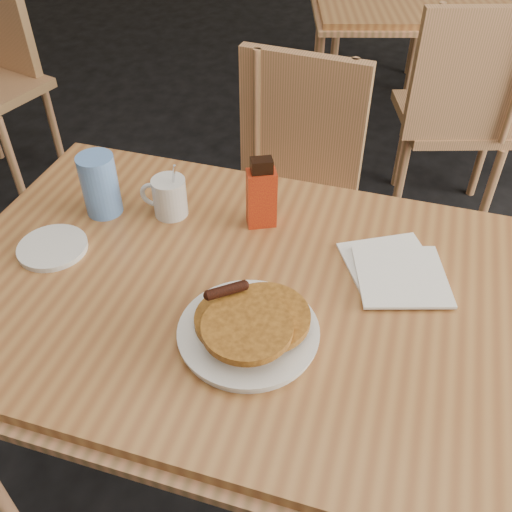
{
  "coord_description": "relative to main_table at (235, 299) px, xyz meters",
  "views": [
    {
      "loc": [
        0.18,
        -0.73,
        1.54
      ],
      "look_at": [
        0.0,
        0.03,
        0.85
      ],
      "focal_mm": 40.0,
      "sensor_mm": 36.0,
      "label": 1
    }
  ],
  "objects": [
    {
      "name": "chair_neighbor_near",
      "position": [
        0.53,
        1.3,
        -0.14
      ],
      "size": [
        0.52,
        0.52,
        0.94
      ],
      "rotation": [
        0.0,
        0.0,
        0.25
      ],
      "color": "tan",
      "rests_on": "floor"
    },
    {
      "name": "blue_tumbler",
      "position": [
        -0.35,
        0.16,
        0.11
      ],
      "size": [
        0.11,
        0.11,
        0.14
      ],
      "primitive_type": "cylinder",
      "rotation": [
        0.0,
        0.0,
        0.37
      ],
      "color": "#5A89D4",
      "rests_on": "main_table"
    },
    {
      "name": "napkin_stack",
      "position": [
        0.31,
        0.1,
        0.05
      ],
      "size": [
        0.25,
        0.26,
        0.01
      ],
      "rotation": [
        0.0,
        0.0,
        0.44
      ],
      "color": "white",
      "rests_on": "main_table"
    },
    {
      "name": "chair_main_far",
      "position": [
        -0.0,
        0.73,
        -0.18
      ],
      "size": [
        0.45,
        0.46,
        0.89
      ],
      "rotation": [
        0.0,
        0.0,
        -0.14
      ],
      "color": "tan",
      "rests_on": "floor"
    },
    {
      "name": "main_table",
      "position": [
        0.0,
        0.0,
        0.0
      ],
      "size": [
        1.26,
        0.9,
        0.75
      ],
      "rotation": [
        0.0,
        0.0,
        -0.07
      ],
      "color": "#A16B39",
      "rests_on": "floor"
    },
    {
      "name": "pancake_plate",
      "position": [
        0.06,
        -0.12,
        0.07
      ],
      "size": [
        0.26,
        0.26,
        0.08
      ],
      "rotation": [
        0.0,
        0.0,
        0.18
      ],
      "color": "silver",
      "rests_on": "main_table"
    },
    {
      "name": "syrup_bottle",
      "position": [
        0.01,
        0.2,
        0.12
      ],
      "size": [
        0.07,
        0.06,
        0.17
      ],
      "rotation": [
        0.0,
        0.0,
        0.38
      ],
      "color": "maroon",
      "rests_on": "main_table"
    },
    {
      "name": "side_saucer",
      "position": [
        -0.4,
        0.01,
        0.05
      ],
      "size": [
        0.18,
        0.18,
        0.01
      ],
      "primitive_type": "cylinder",
      "rotation": [
        0.0,
        0.0,
        -0.32
      ],
      "color": "silver",
      "rests_on": "main_table"
    },
    {
      "name": "floor",
      "position": [
        0.04,
        -0.05,
        -0.71
      ],
      "size": [
        10.0,
        10.0,
        0.0
      ],
      "primitive_type": "plane",
      "color": "black",
      "rests_on": "ground"
    },
    {
      "name": "coffee_mug",
      "position": [
        -0.2,
        0.19,
        0.09
      ],
      "size": [
        0.11,
        0.08,
        0.14
      ],
      "rotation": [
        0.0,
        0.0,
        0.26
      ],
      "color": "silver",
      "rests_on": "main_table"
    }
  ]
}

